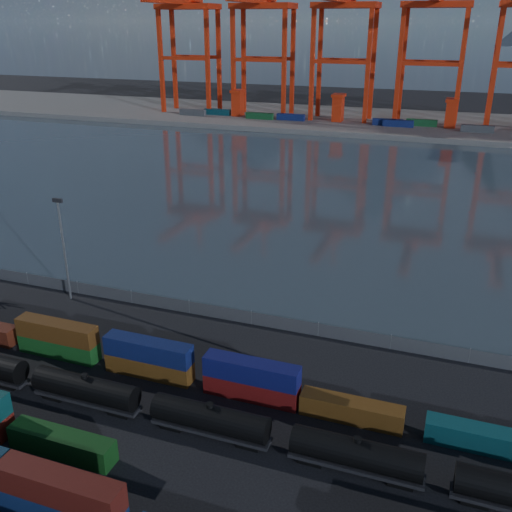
% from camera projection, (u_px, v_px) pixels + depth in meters
% --- Properties ---
extents(ground, '(700.00, 700.00, 0.00)m').
position_uv_depth(ground, '(157.00, 449.00, 58.88)').
color(ground, black).
rests_on(ground, ground).
extents(harbor_water, '(700.00, 700.00, 0.00)m').
position_uv_depth(harbor_water, '(353.00, 189.00, 150.14)').
color(harbor_water, '#2F3C44').
rests_on(harbor_water, ground).
extents(far_quay, '(700.00, 70.00, 2.00)m').
position_uv_depth(far_quay, '(400.00, 123.00, 241.03)').
color(far_quay, '#514F4C').
rests_on(far_quay, ground).
extents(container_row_mid, '(140.53, 2.37, 5.06)m').
position_uv_depth(container_row_mid, '(72.00, 443.00, 57.25)').
color(container_row_mid, '#3C3E41').
rests_on(container_row_mid, ground).
extents(container_row_north, '(140.81, 2.32, 4.94)m').
position_uv_depth(container_row_north, '(223.00, 379.00, 67.47)').
color(container_row_north, '#120F4F').
rests_on(container_row_north, ground).
extents(tanker_string, '(137.33, 2.86, 4.10)m').
position_uv_depth(tanker_string, '(86.00, 390.00, 65.00)').
color(tanker_string, black).
rests_on(tanker_string, ground).
extents(waterfront_fence, '(160.12, 0.12, 2.20)m').
position_uv_depth(waterfront_fence, '(251.00, 318.00, 82.84)').
color(waterfront_fence, '#595B5E').
rests_on(waterfront_fence, ground).
extents(yard_light_mast, '(1.60, 0.40, 16.60)m').
position_uv_depth(yard_light_mast, '(63.00, 244.00, 87.36)').
color(yard_light_mast, slate).
rests_on(yard_light_mast, ground).
extents(gantry_cranes, '(201.02, 49.96, 67.66)m').
position_uv_depth(gantry_cranes, '(389.00, 20.00, 222.03)').
color(gantry_cranes, red).
rests_on(gantry_cranes, ground).
extents(quay_containers, '(172.58, 10.99, 2.60)m').
position_uv_depth(quay_containers, '(369.00, 121.00, 230.97)').
color(quay_containers, navy).
rests_on(quay_containers, far_quay).
extents(straddle_carriers, '(140.00, 7.00, 11.10)m').
position_uv_depth(straddle_carriers, '(393.00, 110.00, 230.52)').
color(straddle_carriers, red).
rests_on(straddle_carriers, far_quay).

